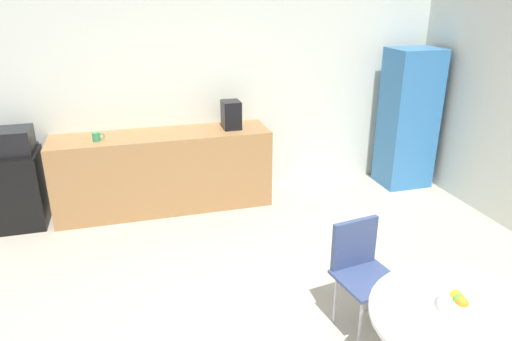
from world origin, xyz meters
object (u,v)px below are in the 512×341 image
microwave (7,142)px  mug_white (96,137)px  locker_cabinet (408,119)px  coffee_maker (231,115)px  chair_navy (360,263)px  fruit_bowl (459,304)px  mini_fridge (17,190)px  round_table (463,337)px

microwave → mug_white: bearing=-5.8°
locker_cabinet → coffee_maker: bearing=177.5°
chair_navy → mug_white: bearing=128.6°
fruit_bowl → mug_white: mug_white is taller
fruit_bowl → mug_white: bearing=121.8°
fruit_bowl → mug_white: (-2.02, 3.25, 0.18)m
mini_fridge → round_table: bearing=-49.4°
locker_cabinet → microwave: bearing=178.8°
coffee_maker → mini_fridge: bearing=180.0°
mug_white → microwave: bearing=174.2°
mini_fridge → coffee_maker: bearing=0.0°
mini_fridge → mug_white: size_ratio=6.30×
mini_fridge → locker_cabinet: locker_cabinet is taller
mini_fridge → locker_cabinet: bearing=-1.2°
locker_cabinet → round_table: (-1.72, -3.29, -0.29)m
locker_cabinet → coffee_maker: locker_cabinet is taller
locker_cabinet → mini_fridge: bearing=178.8°
round_table → coffee_maker: (-0.55, 3.39, 0.47)m
round_table → coffee_maker: 3.47m
microwave → mini_fridge: bearing=0.0°
locker_cabinet → fruit_bowl: (-1.73, -3.24, -0.10)m
microwave → chair_navy: bearing=-41.6°
microwave → mug_white: 0.88m
chair_navy → coffee_maker: size_ratio=2.59×
fruit_bowl → mug_white: 3.82m
mini_fridge → microwave: 0.54m
fruit_bowl → round_table: bearing=-76.5°
microwave → round_table: size_ratio=0.45×
microwave → round_table: bearing=-49.4°
mini_fridge → microwave: bearing=0.0°
microwave → chair_navy: 3.72m
round_table → mug_white: size_ratio=8.23×
microwave → locker_cabinet: locker_cabinet is taller
chair_navy → mug_white: 3.06m
locker_cabinet → chair_navy: 3.02m
locker_cabinet → round_table: bearing=-117.5°
locker_cabinet → chair_navy: (-1.86, -2.36, -0.35)m
chair_navy → round_table: bearing=-81.4°
coffee_maker → chair_navy: bearing=-80.6°
mug_white → chair_navy: bearing=-51.4°
mug_white → coffee_maker: (1.48, 0.09, 0.11)m
chair_navy → fruit_bowl: bearing=-81.7°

